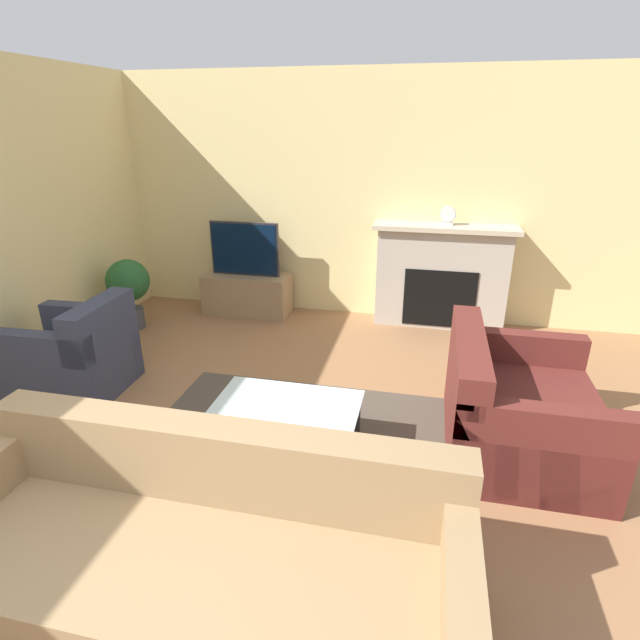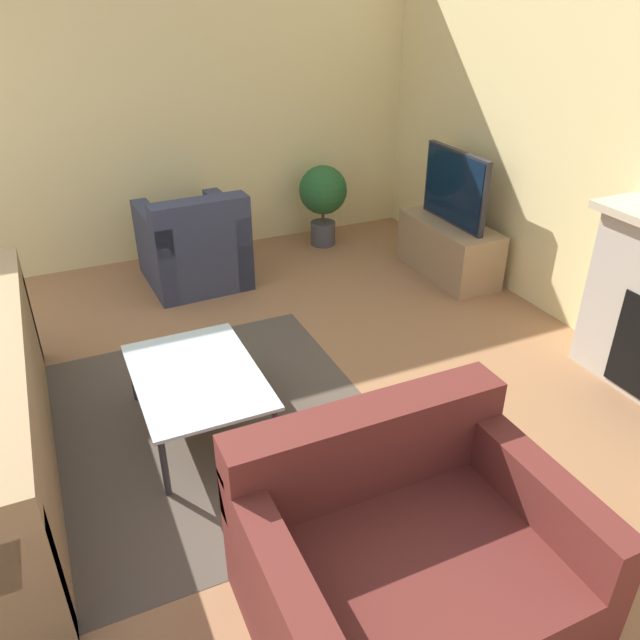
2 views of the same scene
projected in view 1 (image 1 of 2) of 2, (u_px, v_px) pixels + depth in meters
name	position (u px, v px, depth m)	size (l,w,h in m)	color
wall_back	(333.00, 198.00, 5.66)	(7.89, 0.06, 2.70)	beige
area_rug	(289.00, 448.00, 3.55)	(2.19, 1.88, 0.00)	#4C4238
fireplace	(441.00, 274.00, 5.50)	(1.52, 0.38, 1.14)	#B2A899
tv_stand	(247.00, 294.00, 5.97)	(1.01, 0.44, 0.48)	#997A56
tv	(245.00, 249.00, 5.76)	(0.81, 0.06, 0.62)	#232328
couch_sectional	(200.00, 562.00, 2.28)	(2.40, 0.91, 0.82)	#8C704C
couch_loveseat	(515.00, 411.00, 3.46)	(1.00, 1.25, 0.82)	#5B231E
armchair_by_window	(75.00, 358.00, 4.21)	(0.89, 0.82, 0.82)	#33384C
coffee_table	(285.00, 412.00, 3.34)	(0.99, 0.68, 0.38)	#333338
potted_plant	(128.00, 285.00, 5.44)	(0.46, 0.46, 0.78)	#47474C
mantel_clock	(448.00, 215.00, 5.26)	(0.17, 0.07, 0.20)	beige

